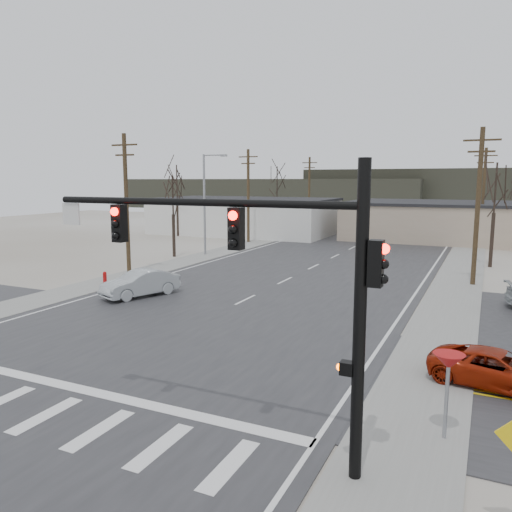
% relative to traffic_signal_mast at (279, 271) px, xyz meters
% --- Properties ---
extents(ground, '(140.00, 140.00, 0.00)m').
position_rel_traffic_signal_mast_xyz_m(ground, '(-7.89, 6.20, -4.67)').
color(ground, silver).
rests_on(ground, ground).
extents(main_road, '(18.00, 110.00, 0.05)m').
position_rel_traffic_signal_mast_xyz_m(main_road, '(-7.89, 21.20, -4.65)').
color(main_road, '#29292C').
rests_on(main_road, ground).
extents(cross_road, '(90.00, 10.00, 0.04)m').
position_rel_traffic_signal_mast_xyz_m(cross_road, '(-7.89, 6.20, -4.65)').
color(cross_road, '#29292C').
rests_on(cross_road, ground).
extents(sidewalk_left, '(3.00, 90.00, 0.06)m').
position_rel_traffic_signal_mast_xyz_m(sidewalk_left, '(-18.49, 26.20, -4.64)').
color(sidewalk_left, gray).
rests_on(sidewalk_left, ground).
extents(sidewalk_right, '(3.00, 90.00, 0.06)m').
position_rel_traffic_signal_mast_xyz_m(sidewalk_right, '(2.71, 26.20, -4.64)').
color(sidewalk_right, gray).
rests_on(sidewalk_right, ground).
extents(traffic_signal_mast, '(8.95, 0.43, 7.20)m').
position_rel_traffic_signal_mast_xyz_m(traffic_signal_mast, '(0.00, 0.00, 0.00)').
color(traffic_signal_mast, black).
rests_on(traffic_signal_mast, ground).
extents(fire_hydrant, '(0.24, 0.24, 0.87)m').
position_rel_traffic_signal_mast_xyz_m(fire_hydrant, '(-18.09, 14.20, -4.22)').
color(fire_hydrant, '#A50C0C').
rests_on(fire_hydrant, ground).
extents(yield_sign, '(0.80, 0.80, 2.35)m').
position_rel_traffic_signal_mast_xyz_m(yield_sign, '(3.61, 2.70, -2.61)').
color(yield_sign, gray).
rests_on(yield_sign, ground).
extents(building_left_far, '(22.30, 12.30, 4.50)m').
position_rel_traffic_signal_mast_xyz_m(building_left_far, '(-23.89, 46.20, -2.42)').
color(building_left_far, silver).
rests_on(building_left_far, ground).
extents(building_right_far, '(26.30, 14.30, 4.30)m').
position_rel_traffic_signal_mast_xyz_m(building_right_far, '(2.11, 50.20, -2.52)').
color(building_right_far, tan).
rests_on(building_right_far, ground).
extents(upole_left_b, '(2.20, 0.30, 10.00)m').
position_rel_traffic_signal_mast_xyz_m(upole_left_b, '(-19.39, 18.20, 0.55)').
color(upole_left_b, '#483621').
rests_on(upole_left_b, ground).
extents(upole_left_c, '(2.20, 0.30, 10.00)m').
position_rel_traffic_signal_mast_xyz_m(upole_left_c, '(-19.39, 38.20, 0.55)').
color(upole_left_c, '#483621').
rests_on(upole_left_c, ground).
extents(upole_left_d, '(2.20, 0.30, 10.00)m').
position_rel_traffic_signal_mast_xyz_m(upole_left_d, '(-19.39, 58.20, 0.55)').
color(upole_left_d, '#483621').
rests_on(upole_left_d, ground).
extents(upole_right_a, '(2.20, 0.30, 10.00)m').
position_rel_traffic_signal_mast_xyz_m(upole_right_a, '(3.61, 24.20, 0.55)').
color(upole_right_a, '#483621').
rests_on(upole_right_a, ground).
extents(upole_right_b, '(2.20, 0.30, 10.00)m').
position_rel_traffic_signal_mast_xyz_m(upole_right_b, '(3.61, 46.20, 0.55)').
color(upole_right_b, '#483621').
rests_on(upole_right_b, ground).
extents(streetlight_main, '(2.40, 0.25, 9.00)m').
position_rel_traffic_signal_mast_xyz_m(streetlight_main, '(-18.69, 28.20, 0.41)').
color(streetlight_main, gray).
rests_on(streetlight_main, ground).
extents(tree_left_near, '(3.30, 3.30, 7.35)m').
position_rel_traffic_signal_mast_xyz_m(tree_left_near, '(-20.89, 26.20, 0.55)').
color(tree_left_near, '#32241E').
rests_on(tree_left_near, ground).
extents(tree_right_mid, '(3.74, 3.74, 8.33)m').
position_rel_traffic_signal_mast_xyz_m(tree_right_mid, '(4.61, 32.20, 1.26)').
color(tree_right_mid, '#32241E').
rests_on(tree_right_mid, ground).
extents(tree_left_far, '(3.96, 3.96, 8.82)m').
position_rel_traffic_signal_mast_xyz_m(tree_left_far, '(-21.89, 52.20, 1.61)').
color(tree_left_far, '#32241E').
rests_on(tree_left_far, ground).
extents(tree_left_mid, '(3.96, 3.96, 8.82)m').
position_rel_traffic_signal_mast_xyz_m(tree_left_mid, '(-29.89, 40.20, 1.61)').
color(tree_left_mid, '#32241E').
rests_on(tree_left_mid, ground).
extents(hill_left, '(70.00, 18.00, 7.00)m').
position_rel_traffic_signal_mast_xyz_m(hill_left, '(-42.89, 98.20, -1.17)').
color(hill_left, '#333026').
rests_on(hill_left, ground).
extents(hill_center, '(80.00, 18.00, 9.00)m').
position_rel_traffic_signal_mast_xyz_m(hill_center, '(7.11, 102.20, -0.17)').
color(hill_center, '#333026').
rests_on(hill_center, ground).
extents(sedan_crossing, '(3.16, 4.87, 1.52)m').
position_rel_traffic_signal_mast_xyz_m(sedan_crossing, '(-13.84, 12.44, -3.87)').
color(sedan_crossing, '#A5ACB0').
rests_on(sedan_crossing, main_road).
extents(car_far_a, '(4.15, 5.86, 1.58)m').
position_rel_traffic_signal_mast_xyz_m(car_far_a, '(-4.87, 53.38, -3.84)').
color(car_far_a, black).
rests_on(car_far_a, main_road).
extents(car_far_b, '(1.85, 4.43, 1.50)m').
position_rel_traffic_signal_mast_xyz_m(car_far_b, '(-13.58, 67.42, -3.88)').
color(car_far_b, black).
rests_on(car_far_b, main_road).
extents(car_parked_red, '(4.62, 2.84, 1.20)m').
position_rel_traffic_signal_mast_xyz_m(car_parked_red, '(4.90, 6.94, -4.04)').
color(car_parked_red, maroon).
rests_on(car_parked_red, parking_lot).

